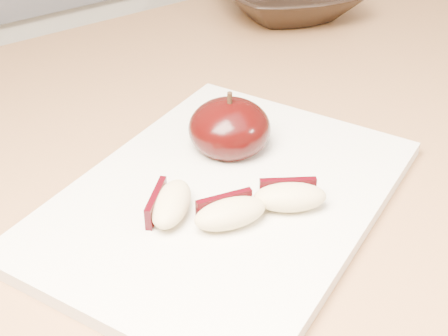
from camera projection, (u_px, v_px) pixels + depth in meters
back_cabinet at (14, 166)px, 1.33m from camera, size 2.40×0.62×0.94m
cutting_board at (224, 199)px, 0.53m from camera, size 0.39×0.34×0.01m
apple_half at (229, 128)px, 0.57m from camera, size 0.09×0.09×0.06m
apple_wedge_a at (170, 203)px, 0.49m from camera, size 0.06×0.06×0.02m
apple_wedge_b at (230, 212)px, 0.48m from camera, size 0.06×0.04×0.02m
apple_wedge_c at (290, 196)px, 0.50m from camera, size 0.07×0.06×0.02m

